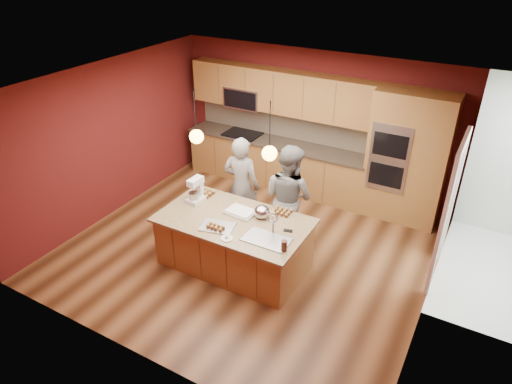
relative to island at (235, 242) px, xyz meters
The scene contains 24 objects.
floor 0.61m from the island, 92.88° to the left, with size 5.50×5.50×0.00m, color #3F2211.
ceiling 2.32m from the island, 92.88° to the left, with size 5.50×5.50×0.00m, color silver.
wall_back 3.08m from the island, 90.43° to the left, with size 5.50×5.50×0.00m, color #541514.
wall_front 2.26m from the island, 90.61° to the right, with size 5.50×5.50×0.00m, color #541514.
wall_left 2.96m from the island, behind, with size 5.00×5.00×0.00m, color #541514.
wall_right 2.92m from the island, ahead, with size 5.00×5.00×0.00m, color #541514.
cabinet_run 2.83m from the island, 104.65° to the left, with size 3.74×0.64×2.30m.
oven_column 3.29m from the island, 55.30° to the left, with size 1.30×0.62×2.30m.
doorway_trim 3.04m from the island, 24.58° to the left, with size 0.08×1.11×2.20m, color white, non-canonical shape.
pendant_left 1.69m from the island, behind, with size 0.20×0.20×0.80m.
pendant_right 1.68m from the island, ahead, with size 0.20×0.20×0.80m.
island is the anchor object (origin of this frame).
person_left 1.06m from the island, 114.78° to the left, with size 0.62×0.41×1.71m, color black.
person_right 1.09m from the island, 62.76° to the left, with size 0.85×0.66×1.75m, color gray.
stand_mixer 1.00m from the island, 168.16° to the left, with size 0.22×0.30×0.40m.
sheet_cake 0.47m from the island, 94.89° to the left, with size 0.48×0.37×0.05m.
cooling_rack 0.51m from the island, 110.68° to the right, with size 0.47×0.33×0.02m, color #B0B3B7.
mixing_bowl 0.64m from the island, 37.70° to the left, with size 0.24×0.24×0.20m, color #B6B9BD.
plate 0.64m from the island, 70.54° to the right, with size 0.17×0.17×0.01m, color white.
tumbler 1.12m from the island, 18.55° to the right, with size 0.08×0.08×0.16m, color #3B1B0F.
phone 0.91m from the island, ahead, with size 0.12×0.07×0.01m, color black.
cupcakes_left 0.98m from the island, 153.39° to the left, with size 0.25×0.25×0.08m, color #B98841, non-canonical shape.
cupcakes_rack 0.57m from the island, 105.94° to the right, with size 0.28×0.14×0.06m, color #B98841, non-canonical shape.
cupcakes_right 0.85m from the island, 43.95° to the left, with size 0.29×0.22×0.06m, color #B98841, non-canonical shape.
Camera 1 is at (3.04, -5.17, 4.44)m, focal length 32.00 mm.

